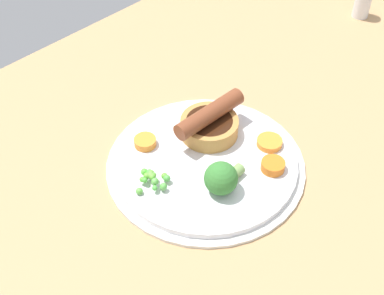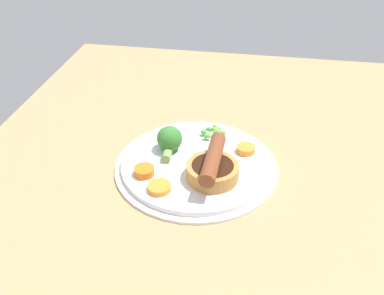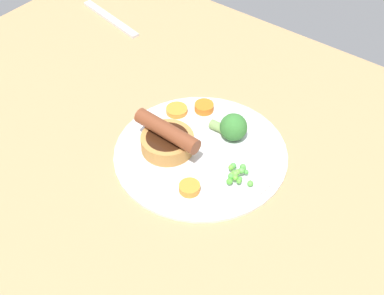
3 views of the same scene
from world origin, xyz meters
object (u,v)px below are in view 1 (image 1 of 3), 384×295
dinner_plate (204,162)px  carrot_slice_1 (145,142)px  broccoli_floret_near (222,178)px  pea_pile (153,179)px  salt_shaker (363,2)px  carrot_slice_3 (269,142)px  carrot_slice_0 (273,166)px  sausage_pudding (207,125)px

dinner_plate → carrot_slice_1: bearing=-62.4°
broccoli_floret_near → pea_pile: bearing=-53.2°
salt_shaker → carrot_slice_3: bearing=14.7°
carrot_slice_3 → pea_pile: bearing=-20.6°
salt_shaker → pea_pile: bearing=4.4°
broccoli_floret_near → carrot_slice_0: size_ratio=1.99×
dinner_plate → carrot_slice_0: carrot_slice_0 is taller
dinner_plate → salt_shaker: size_ratio=4.48×
pea_pile → carrot_slice_1: 7.45cm
carrot_slice_0 → salt_shaker: salt_shaker is taller
carrot_slice_3 → sausage_pudding: bearing=-57.8°
carrot_slice_1 → carrot_slice_3: (-12.38, 12.39, -0.11)cm
sausage_pudding → pea_pile: (11.68, 1.43, -1.02)cm
carrot_slice_1 → salt_shaker: salt_shaker is taller
dinner_plate → sausage_pudding: (-3.59, -2.87, 2.82)cm
pea_pile → dinner_plate: bearing=169.9°
dinner_plate → carrot_slice_3: (-8.39, 4.75, 1.28)cm
broccoli_floret_near → salt_shaker: salt_shaker is taller
broccoli_floret_near → carrot_slice_0: 8.01cm
sausage_pudding → carrot_slice_1: (7.58, -4.77, -1.43)cm
carrot_slice_0 → sausage_pudding: bearing=-82.2°
dinner_plate → carrot_slice_0: (-5.08, 8.00, 1.48)cm
broccoli_floret_near → carrot_slice_3: (-10.77, -0.72, -1.66)cm
broccoli_floret_near → carrot_slice_1: size_ratio=2.06×
carrot_slice_0 → carrot_slice_3: 4.65cm
carrot_slice_1 → carrot_slice_3: bearing=135.0°
broccoli_floret_near → carrot_slice_1: bearing=-85.8°
dinner_plate → carrot_slice_0: 9.59cm
pea_pile → carrot_slice_3: 17.61cm
carrot_slice_1 → sausage_pudding: bearing=147.8°
sausage_pudding → salt_shaker: 45.36cm
pea_pile → carrot_slice_3: (-16.48, 6.19, -0.52)cm
carrot_slice_3 → salt_shaker: size_ratio=0.59×
broccoli_floret_near → salt_shaker: size_ratio=1.05×
dinner_plate → sausage_pudding: bearing=-141.3°
dinner_plate → broccoli_floret_near: bearing=66.5°
carrot_slice_0 → carrot_slice_3: carrot_slice_0 is taller
carrot_slice_1 → carrot_slice_3: size_ratio=0.87×
sausage_pudding → pea_pile: size_ratio=2.42×
carrot_slice_0 → carrot_slice_1: 18.08cm
carrot_slice_0 → carrot_slice_3: bearing=-135.5°
sausage_pudding → carrot_slice_0: size_ratio=3.56×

